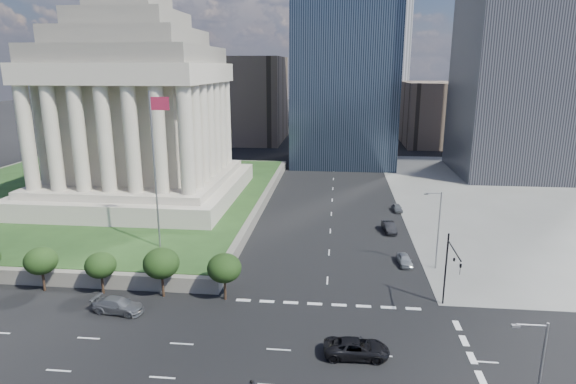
# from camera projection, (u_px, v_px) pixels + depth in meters

# --- Properties ---
(ground) EXTENTS (500.00, 500.00, 0.00)m
(ground) POSITION_uv_depth(u_px,v_px,m) (335.00, 158.00, 134.34)
(ground) COLOR black
(ground) RESTS_ON ground
(sidewalk_ne) EXTENTS (68.00, 90.00, 0.03)m
(sidewalk_ne) POSITION_uv_depth(u_px,v_px,m) (576.00, 201.00, 91.18)
(sidewalk_ne) COLOR slate
(sidewalk_ne) RESTS_ON ground
(plaza_terrace) EXTENTS (66.00, 70.00, 1.80)m
(plaza_terrace) POSITION_uv_depth(u_px,v_px,m) (92.00, 197.00, 90.54)
(plaza_terrace) COLOR slate
(plaza_terrace) RESTS_ON ground
(plaza_lawn) EXTENTS (64.00, 68.00, 0.10)m
(plaza_lawn) POSITION_uv_depth(u_px,v_px,m) (92.00, 192.00, 90.30)
(plaza_lawn) COLOR #223E19
(plaza_lawn) RESTS_ON plaza_terrace
(war_memorial) EXTENTS (34.00, 34.00, 39.00)m
(war_memorial) POSITION_uv_depth(u_px,v_px,m) (135.00, 87.00, 82.34)
(war_memorial) COLOR #ADA591
(war_memorial) RESTS_ON plaza_lawn
(flagpole) EXTENTS (2.52, 0.24, 20.00)m
(flagpole) POSITION_uv_depth(u_px,v_px,m) (155.00, 162.00, 60.09)
(flagpole) COLOR slate
(flagpole) RESTS_ON plaza_lawn
(tree_row) EXTENTS (53.00, 4.00, 6.00)m
(tree_row) POSITION_uv_depth(u_px,v_px,m) (12.00, 265.00, 54.40)
(tree_row) COLOR black
(tree_row) RESTS_ON ground
(midrise_glass) EXTENTS (26.00, 26.00, 60.00)m
(midrise_glass) POSITION_uv_depth(u_px,v_px,m) (345.00, 45.00, 121.76)
(midrise_glass) COLOR black
(midrise_glass) RESTS_ON ground
(building_filler_ne) EXTENTS (20.00, 30.00, 20.00)m
(building_filler_ne) POSITION_uv_depth(u_px,v_px,m) (434.00, 113.00, 157.45)
(building_filler_ne) COLOR brown
(building_filler_ne) RESTS_ON ground
(building_filler_nw) EXTENTS (24.00, 30.00, 28.00)m
(building_filler_nw) POSITION_uv_depth(u_px,v_px,m) (248.00, 100.00, 162.72)
(building_filler_nw) COLOR brown
(building_filler_nw) RESTS_ON ground
(traffic_signal_ne) EXTENTS (0.30, 5.74, 8.00)m
(traffic_signal_ne) POSITION_uv_depth(u_px,v_px,m) (450.00, 265.00, 48.68)
(traffic_signal_ne) COLOR black
(traffic_signal_ne) RESTS_ON ground
(street_lamp_north) EXTENTS (2.13, 0.22, 10.00)m
(street_lamp_north) POSITION_uv_depth(u_px,v_px,m) (437.00, 226.00, 59.38)
(street_lamp_north) COLOR slate
(street_lamp_north) RESTS_ON ground
(pickup_truck) EXTENTS (5.85, 2.87, 1.60)m
(pickup_truck) POSITION_uv_depth(u_px,v_px,m) (356.00, 348.00, 42.12)
(pickup_truck) COLOR black
(pickup_truck) RESTS_ON ground
(suv_grey) EXTENTS (2.86, 5.64, 1.57)m
(suv_grey) POSITION_uv_depth(u_px,v_px,m) (118.00, 305.00, 49.73)
(suv_grey) COLOR #525459
(suv_grey) RESTS_ON ground
(parked_sedan_near) EXTENTS (4.07, 1.91, 1.35)m
(parked_sedan_near) POSITION_uv_depth(u_px,v_px,m) (405.00, 260.00, 61.81)
(parked_sedan_near) COLOR #909498
(parked_sedan_near) RESTS_ON ground
(parked_sedan_mid) EXTENTS (4.81, 2.14, 1.53)m
(parked_sedan_mid) POSITION_uv_depth(u_px,v_px,m) (389.00, 227.00, 74.07)
(parked_sedan_mid) COLOR black
(parked_sedan_mid) RESTS_ON ground
(parked_sedan_far) EXTENTS (3.81, 1.84, 1.26)m
(parked_sedan_far) POSITION_uv_depth(u_px,v_px,m) (397.00, 208.00, 84.71)
(parked_sedan_far) COLOR #575B5F
(parked_sedan_far) RESTS_ON ground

